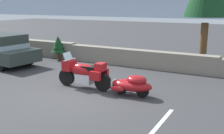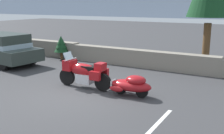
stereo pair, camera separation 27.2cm
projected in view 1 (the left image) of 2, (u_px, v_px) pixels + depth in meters
name	position (u px, v px, depth m)	size (l,w,h in m)	color
ground_plane	(78.00, 96.00, 9.55)	(80.00, 80.00, 0.00)	#38383A
stone_guard_wall	(125.00, 57.00, 14.27)	(24.00, 0.59, 0.95)	gray
touring_motorcycle	(84.00, 72.00, 10.32)	(2.31, 0.77, 1.33)	black
car_shaped_trailer	(132.00, 84.00, 9.48)	(2.21, 0.79, 0.76)	black
pine_sapling_near	(58.00, 45.00, 15.64)	(0.84, 0.84, 1.38)	brown
parking_stripe_marker	(151.00, 134.00, 6.75)	(0.12, 3.60, 0.01)	silver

